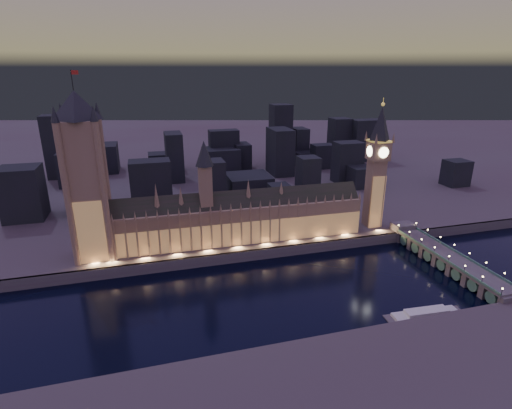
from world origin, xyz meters
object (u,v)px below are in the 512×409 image
object	(u,v)px
palace_of_westminster	(232,218)
victoria_tower	(85,170)
river_boat	(426,314)
westminster_bridge	(443,258)
elizabeth_tower	(378,157)

from	to	relation	value
palace_of_westminster	victoria_tower	size ratio (longest dim) A/B	1.62
victoria_tower	palace_of_westminster	bearing A→B (deg)	-0.11
river_boat	westminster_bridge	bearing A→B (deg)	43.87
palace_of_westminster	river_boat	bearing A→B (deg)	-52.85
victoria_tower	elizabeth_tower	bearing A→B (deg)	-0.00
elizabeth_tower	victoria_tower	bearing A→B (deg)	180.00
palace_of_westminster	river_boat	world-z (taller)	palace_of_westminster
palace_of_westminster	elizabeth_tower	size ratio (longest dim) A/B	1.93
victoria_tower	river_boat	xyz separation A→B (m)	(185.33, -115.29, -68.48)
victoria_tower	river_boat	size ratio (longest dim) A/B	2.59
elizabeth_tower	river_boat	bearing A→B (deg)	-105.82
elizabeth_tower	westminster_bridge	size ratio (longest dim) A/B	0.92
elizabeth_tower	westminster_bridge	world-z (taller)	elizabeth_tower
elizabeth_tower	westminster_bridge	distance (m)	90.88
palace_of_westminster	westminster_bridge	xyz separation A→B (m)	(139.12, -65.20, -20.38)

